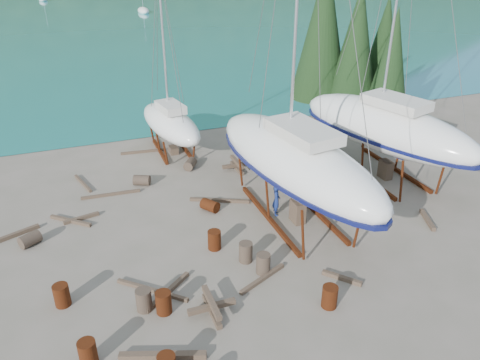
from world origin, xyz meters
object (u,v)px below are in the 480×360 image
object	(u,v)px
small_sailboat_shore	(170,123)
worker	(276,200)
large_sailboat_near	(295,160)
large_sailboat_far	(386,126)

from	to	relation	value
small_sailboat_shore	worker	size ratio (longest dim) A/B	7.31
large_sailboat_near	worker	size ratio (longest dim) A/B	11.88
large_sailboat_far	worker	bearing A→B (deg)	178.47
large_sailboat_far	small_sailboat_shore	bearing A→B (deg)	127.54
large_sailboat_near	large_sailboat_far	xyz separation A→B (m)	(6.86, 2.42, -0.10)
large_sailboat_far	small_sailboat_shore	xyz separation A→B (m)	(-10.47, 7.57, -1.02)
large_sailboat_far	worker	world-z (taller)	large_sailboat_far
large_sailboat_near	large_sailboat_far	size ratio (longest dim) A/B	1.05
large_sailboat_near	small_sailboat_shore	xyz separation A→B (m)	(-3.61, 9.99, -1.12)
small_sailboat_shore	worker	world-z (taller)	small_sailboat_shore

